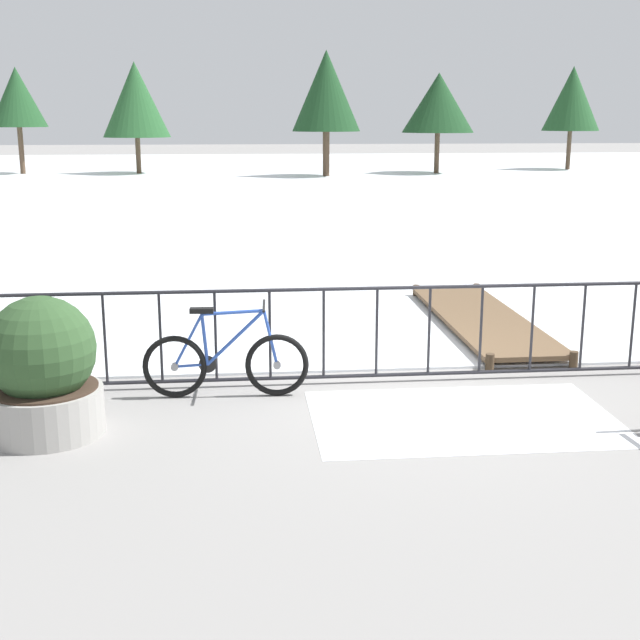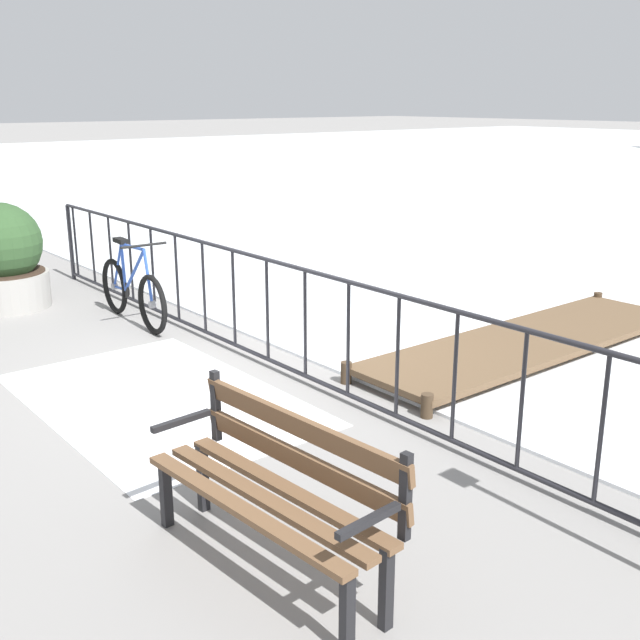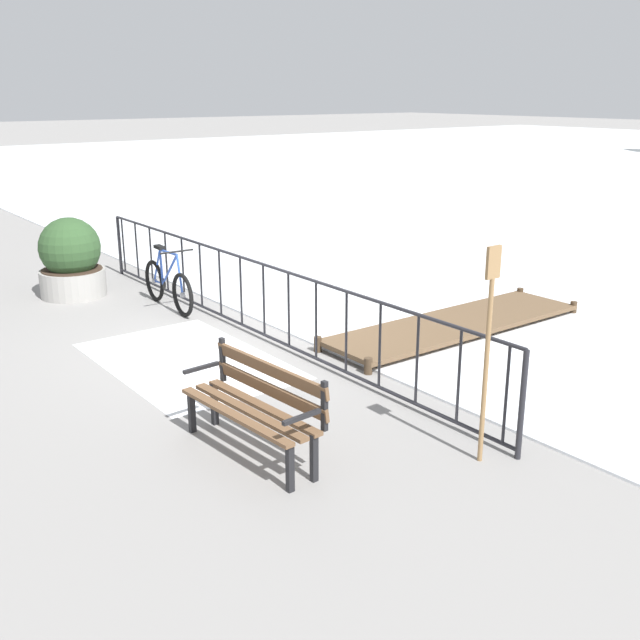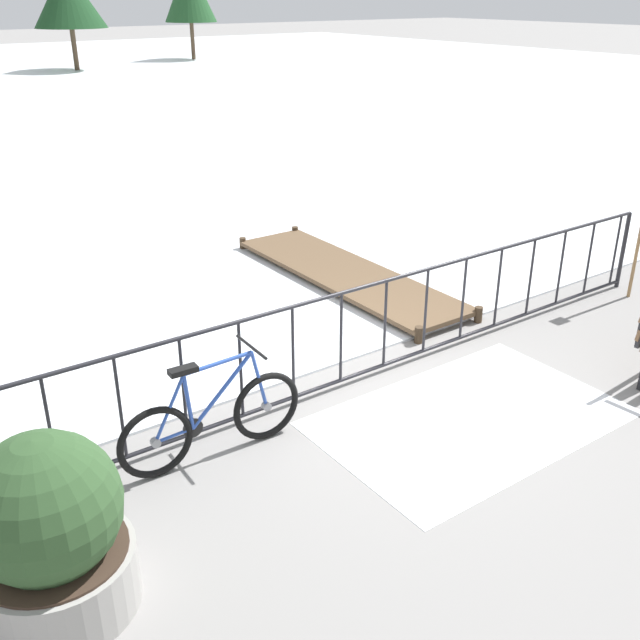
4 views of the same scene
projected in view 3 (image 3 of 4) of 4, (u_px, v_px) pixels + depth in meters
ground_plane at (253, 335)px, 10.20m from camera, size 160.00×160.00×0.00m
snow_patch at (187, 361)px, 9.23m from camera, size 2.92×1.85×0.01m
railing_fence at (252, 296)px, 10.03m from camera, size 9.06×0.06×1.07m
bicycle_near_railing at (168, 285)px, 11.36m from camera, size 1.71×0.52×0.97m
park_bench at (257, 401)px, 6.76m from camera, size 1.63×0.59×0.89m
planter_with_shrub at (71, 260)px, 12.01m from camera, size 1.04×1.04×1.28m
oar_upright at (488, 342)px, 6.41m from camera, size 0.04×0.16×1.98m
wooden_dock at (456, 323)px, 10.31m from camera, size 1.10×4.16×0.20m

